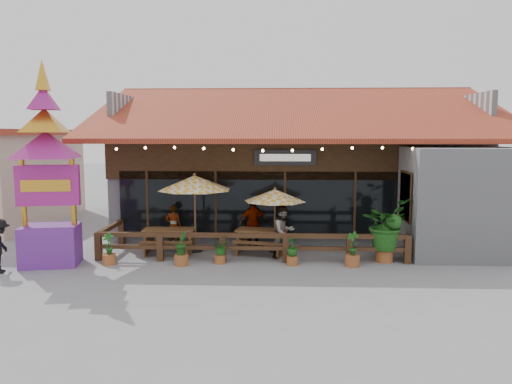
{
  "coord_description": "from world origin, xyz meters",
  "views": [
    {
      "loc": [
        -0.8,
        -15.93,
        4.06
      ],
      "look_at": [
        -1.52,
        1.5,
        2.0
      ],
      "focal_mm": 35.0,
      "sensor_mm": 36.0,
      "label": 1
    }
  ],
  "objects_px": {
    "picnic_table_left": "(169,237)",
    "picnic_table_right": "(262,237)",
    "umbrella_right": "(275,196)",
    "tropical_plant": "(385,226)",
    "umbrella_left": "(195,183)",
    "thai_sign_tower": "(46,150)",
    "pedestrian": "(0,246)"
  },
  "relations": [
    {
      "from": "picnic_table_right",
      "to": "tropical_plant",
      "type": "bearing_deg",
      "value": -14.26
    },
    {
      "from": "picnic_table_left",
      "to": "umbrella_right",
      "type": "bearing_deg",
      "value": 2.8
    },
    {
      "from": "umbrella_right",
      "to": "tropical_plant",
      "type": "xyz_separation_m",
      "value": [
        3.49,
        -1.1,
        -0.79
      ]
    },
    {
      "from": "tropical_plant",
      "to": "umbrella_left",
      "type": "bearing_deg",
      "value": 169.93
    },
    {
      "from": "umbrella_right",
      "to": "thai_sign_tower",
      "type": "bearing_deg",
      "value": -164.56
    },
    {
      "from": "umbrella_right",
      "to": "tropical_plant",
      "type": "height_order",
      "value": "umbrella_right"
    },
    {
      "from": "picnic_table_left",
      "to": "pedestrian",
      "type": "relative_size",
      "value": 1.12
    },
    {
      "from": "umbrella_right",
      "to": "thai_sign_tower",
      "type": "relative_size",
      "value": 0.37
    },
    {
      "from": "picnic_table_left",
      "to": "tropical_plant",
      "type": "distance_m",
      "value": 7.17
    },
    {
      "from": "picnic_table_left",
      "to": "picnic_table_right",
      "type": "relative_size",
      "value": 0.91
    },
    {
      "from": "thai_sign_tower",
      "to": "tropical_plant",
      "type": "distance_m",
      "value": 10.7
    },
    {
      "from": "picnic_table_left",
      "to": "thai_sign_tower",
      "type": "height_order",
      "value": "thai_sign_tower"
    },
    {
      "from": "thai_sign_tower",
      "to": "pedestrian",
      "type": "height_order",
      "value": "thai_sign_tower"
    },
    {
      "from": "umbrella_right",
      "to": "tropical_plant",
      "type": "bearing_deg",
      "value": -17.45
    },
    {
      "from": "umbrella_left",
      "to": "thai_sign_tower",
      "type": "distance_m",
      "value": 4.75
    },
    {
      "from": "umbrella_right",
      "to": "pedestrian",
      "type": "xyz_separation_m",
      "value": [
        -7.99,
        -2.83,
        -1.16
      ]
    },
    {
      "from": "picnic_table_right",
      "to": "tropical_plant",
      "type": "xyz_separation_m",
      "value": [
        3.93,
        -1.0,
        0.61
      ]
    },
    {
      "from": "umbrella_left",
      "to": "pedestrian",
      "type": "relative_size",
      "value": 2.07
    },
    {
      "from": "umbrella_left",
      "to": "pedestrian",
      "type": "bearing_deg",
      "value": -151.63
    },
    {
      "from": "pedestrian",
      "to": "thai_sign_tower",
      "type": "bearing_deg",
      "value": -65.38
    },
    {
      "from": "umbrella_left",
      "to": "picnic_table_right",
      "type": "bearing_deg",
      "value": -2.64
    },
    {
      "from": "thai_sign_tower",
      "to": "tropical_plant",
      "type": "bearing_deg",
      "value": 4.48
    },
    {
      "from": "tropical_plant",
      "to": "picnic_table_right",
      "type": "bearing_deg",
      "value": 165.74
    },
    {
      "from": "umbrella_right",
      "to": "tropical_plant",
      "type": "distance_m",
      "value": 3.74
    },
    {
      "from": "tropical_plant",
      "to": "thai_sign_tower",
      "type": "bearing_deg",
      "value": -175.52
    },
    {
      "from": "umbrella_left",
      "to": "tropical_plant",
      "type": "height_order",
      "value": "umbrella_left"
    },
    {
      "from": "umbrella_right",
      "to": "picnic_table_right",
      "type": "bearing_deg",
      "value": -167.56
    },
    {
      "from": "tropical_plant",
      "to": "pedestrian",
      "type": "xyz_separation_m",
      "value": [
        -11.47,
        -1.74,
        -0.37
      ]
    },
    {
      "from": "thai_sign_tower",
      "to": "umbrella_left",
      "type": "bearing_deg",
      "value": 24.63
    },
    {
      "from": "thai_sign_tower",
      "to": "tropical_plant",
      "type": "relative_size",
      "value": 3.3
    },
    {
      "from": "umbrella_right",
      "to": "tropical_plant",
      "type": "relative_size",
      "value": 1.21
    },
    {
      "from": "umbrella_right",
      "to": "thai_sign_tower",
      "type": "height_order",
      "value": "thai_sign_tower"
    }
  ]
}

